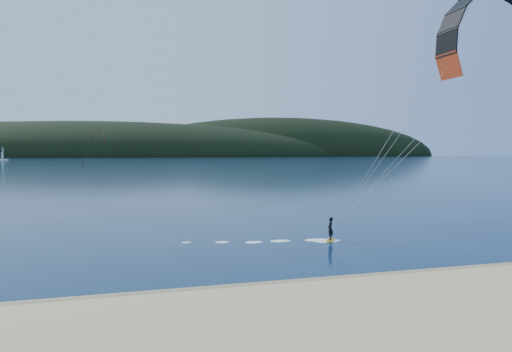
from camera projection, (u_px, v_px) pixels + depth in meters
The scene contains 6 objects.
ground at pixel (296, 330), 15.90m from camera, with size 1800.00×1800.00×0.00m, color #081E3E.
wet_sand at pixel (262, 291), 20.23m from camera, with size 220.00×2.50×0.10m.
headland at pixel (140, 157), 734.52m from camera, with size 1200.00×310.00×140.00m.
kitesurfer_near at pixel (489, 57), 28.44m from camera, with size 23.98×8.41×17.06m.
kitesurfer_far at pixel (97, 139), 207.05m from camera, with size 11.42×7.37×15.64m.
sailboat at pixel (2, 159), 368.86m from camera, with size 8.61×5.55×12.26m.
Camera 1 is at (-5.45, -14.67, 6.34)m, focal length 31.22 mm.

